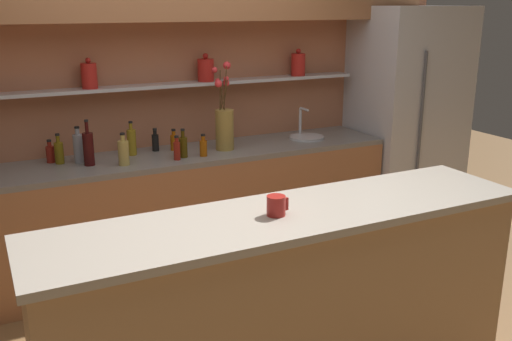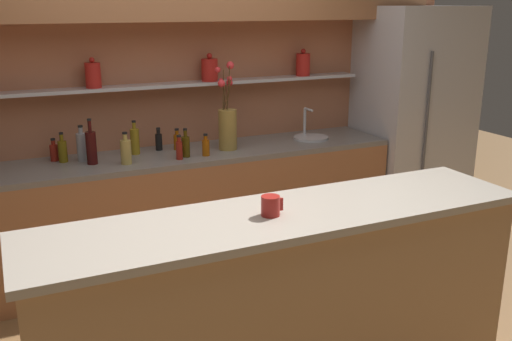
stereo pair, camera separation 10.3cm
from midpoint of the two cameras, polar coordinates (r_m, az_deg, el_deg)
back_wall_unit at (r=4.49m, az=-9.98°, el=10.30°), size 5.20×0.44×2.60m
back_counter_unit at (r=4.43m, az=-9.87°, el=-4.30°), size 3.63×0.62×0.92m
island_counter at (r=3.03m, az=2.33°, el=-13.17°), size 2.57×0.61×1.02m
refrigerator at (r=5.33m, az=14.23°, el=4.92°), size 0.90×0.73×1.99m
flower_vase at (r=4.38m, az=-3.86°, el=4.66°), size 0.16×0.15×0.67m
sink_fixture at (r=4.79m, az=4.42°, el=3.51°), size 0.29×0.29×0.25m
bottle_sauce_0 at (r=4.14m, az=-8.62°, el=2.08°), size 0.05×0.05×0.18m
bottle_sauce_1 at (r=4.31m, az=-20.54°, el=1.62°), size 0.06×0.06×0.16m
bottle_sauce_2 at (r=4.42m, az=-8.88°, el=2.87°), size 0.05×0.05×0.17m
bottle_spirit_3 at (r=4.08m, az=-13.82°, el=1.78°), size 0.08×0.08×0.23m
bottle_oil_4 at (r=4.34m, az=-13.00°, el=2.83°), size 0.07×0.07×0.26m
bottle_spirit_5 at (r=4.23m, az=-17.99°, el=2.18°), size 0.07×0.07×0.26m
bottle_wine_6 at (r=4.13m, az=-17.10°, el=2.14°), size 0.07×0.07×0.32m
bottle_sauce_7 at (r=4.43m, az=-10.69°, el=2.86°), size 0.05×0.05×0.18m
bottle_oil_8 at (r=4.21m, az=-7.94°, el=2.42°), size 0.06×0.06×0.21m
bottle_oil_9 at (r=4.25m, az=-19.76°, el=1.75°), size 0.06×0.06×0.22m
bottle_sauce_10 at (r=4.22m, az=-5.99°, el=2.33°), size 0.06×0.06×0.17m
coffee_mug at (r=2.75m, az=0.96°, el=-3.54°), size 0.11×0.09×0.10m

